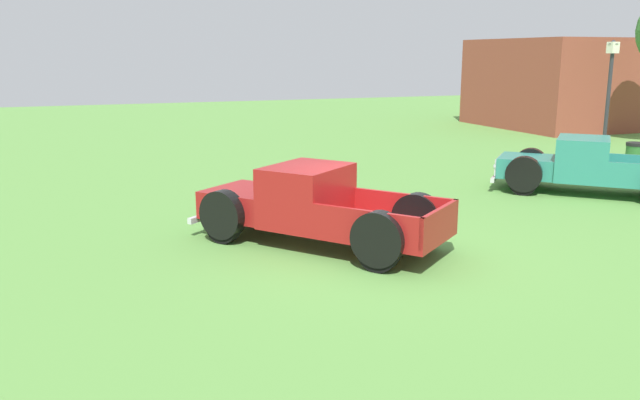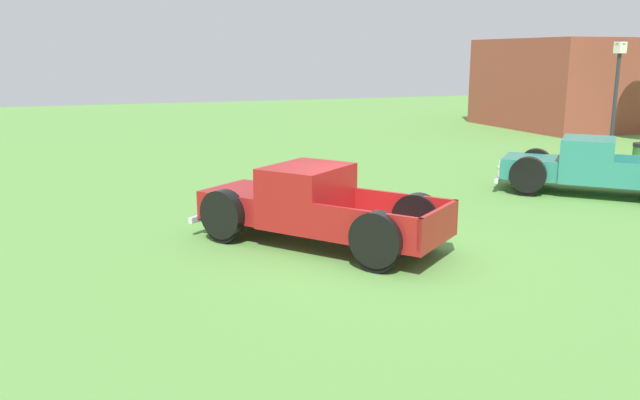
{
  "view_description": "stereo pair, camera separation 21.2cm",
  "coord_description": "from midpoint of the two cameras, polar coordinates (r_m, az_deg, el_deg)",
  "views": [
    {
      "loc": [
        10.52,
        -5.17,
        3.64
      ],
      "look_at": [
        -0.85,
        -0.76,
        0.9
      ],
      "focal_mm": 36.59,
      "sensor_mm": 36.0,
      "label": 1
    },
    {
      "loc": [
        10.59,
        -4.97,
        3.64
      ],
      "look_at": [
        -0.85,
        -0.76,
        0.9
      ],
      "focal_mm": 36.59,
      "sensor_mm": 36.0,
      "label": 2
    }
  ],
  "objects": [
    {
      "name": "ground_plane",
      "position": [
        12.26,
        5.23,
        -4.65
      ],
      "size": [
        80.0,
        80.0,
        0.0
      ],
      "primitive_type": "plane",
      "color": "#5B9342"
    },
    {
      "name": "pickup_truck_foreground",
      "position": [
        12.72,
        -0.92,
        -0.54
      ],
      "size": [
        5.05,
        4.48,
        1.54
      ],
      "color": "maroon",
      "rests_on": "ground_plane"
    },
    {
      "name": "pickup_truck_behind_right",
      "position": [
        18.56,
        22.39,
        2.64
      ],
      "size": [
        4.65,
        4.69,
        1.5
      ],
      "color": "#2D8475",
      "rests_on": "ground_plane"
    },
    {
      "name": "lamp_post_near",
      "position": [
        23.32,
        24.63,
        7.85
      ],
      "size": [
        0.36,
        0.36,
        4.08
      ],
      "color": "#2D2D33",
      "rests_on": "ground_plane"
    },
    {
      "name": "brick_pavilion",
      "position": [
        35.17,
        20.18,
        9.53
      ],
      "size": [
        7.63,
        5.28,
        4.36
      ],
      "color": "brown",
      "rests_on": "ground_plane"
    }
  ]
}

